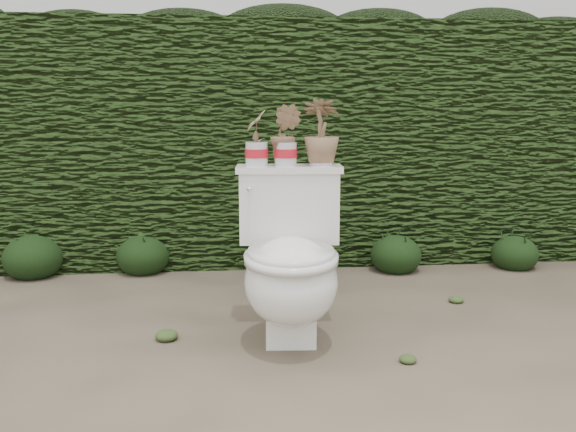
{
  "coord_description": "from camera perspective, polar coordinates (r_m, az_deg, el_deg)",
  "views": [
    {
      "loc": [
        -0.35,
        -2.76,
        1.05
      ],
      "look_at": [
        -0.07,
        0.01,
        0.55
      ],
      "focal_mm": 38.0,
      "sensor_mm": 36.0,
      "label": 1
    }
  ],
  "objects": [
    {
      "name": "liriope_clump_5",
      "position": [
        4.3,
        20.46,
        -2.98
      ],
      "size": [
        0.3,
        0.3,
        0.24
      ],
      "primitive_type": "ellipsoid",
      "color": "black",
      "rests_on": "ground"
    },
    {
      "name": "liriope_clump_1",
      "position": [
        4.15,
        -22.76,
        -3.23
      ],
      "size": [
        0.37,
        0.37,
        0.29
      ],
      "primitive_type": "ellipsoid",
      "color": "black",
      "rests_on": "ground"
    },
    {
      "name": "potted_plant_left",
      "position": [
        2.89,
        -2.97,
        7.18
      ],
      "size": [
        0.09,
        0.13,
        0.25
      ],
      "primitive_type": "imported",
      "rotation": [
        0.0,
        0.0,
        4.71
      ],
      "color": "#327C26",
      "rests_on": "toilet"
    },
    {
      "name": "liriope_clump_4",
      "position": [
        4.01,
        10.07,
        -3.23
      ],
      "size": [
        0.33,
        0.33,
        0.26
      ],
      "primitive_type": "ellipsoid",
      "color": "black",
      "rests_on": "ground"
    },
    {
      "name": "toilet",
      "position": [
        2.74,
        0.23,
        -4.53
      ],
      "size": [
        0.51,
        0.71,
        0.78
      ],
      "rotation": [
        0.0,
        0.0,
        -0.08
      ],
      "color": "white",
      "rests_on": "ground"
    },
    {
      "name": "liriope_clump_2",
      "position": [
        4.03,
        -13.42,
        -3.24
      ],
      "size": [
        0.34,
        0.34,
        0.27
      ],
      "primitive_type": "ellipsoid",
      "color": "black",
      "rests_on": "ground"
    },
    {
      "name": "house_wall",
      "position": [
        8.87,
        0.39,
        16.27
      ],
      "size": [
        8.0,
        3.5,
        4.0
      ],
      "primitive_type": "cube",
      "color": "silver",
      "rests_on": "ground"
    },
    {
      "name": "ground",
      "position": [
        2.98,
        1.39,
        -10.48
      ],
      "size": [
        60.0,
        60.0,
        0.0
      ],
      "primitive_type": "plane",
      "color": "#70624D",
      "rests_on": "ground"
    },
    {
      "name": "potted_plant_right",
      "position": [
        2.9,
        3.15,
        7.68
      ],
      "size": [
        0.19,
        0.19,
        0.3
      ],
      "primitive_type": "imported",
      "rotation": [
        0.0,
        0.0,
        2.98
      ],
      "color": "#327C26",
      "rests_on": "toilet"
    },
    {
      "name": "potted_plant_center",
      "position": [
        2.89,
        -0.23,
        7.43
      ],
      "size": [
        0.19,
        0.18,
        0.27
      ],
      "primitive_type": "imported",
      "rotation": [
        0.0,
        0.0,
        5.75
      ],
      "color": "#327C26",
      "rests_on": "toilet"
    },
    {
      "name": "liriope_clump_3",
      "position": [
        3.87,
        0.15,
        -3.04
      ],
      "size": [
        0.42,
        0.42,
        0.33
      ],
      "primitive_type": "ellipsoid",
      "color": "black",
      "rests_on": "ground"
    },
    {
      "name": "hedge",
      "position": [
        4.39,
        -1.2,
        6.88
      ],
      "size": [
        8.0,
        1.0,
        1.6
      ],
      "primitive_type": "cube",
      "color": "#2B4517",
      "rests_on": "ground"
    }
  ]
}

